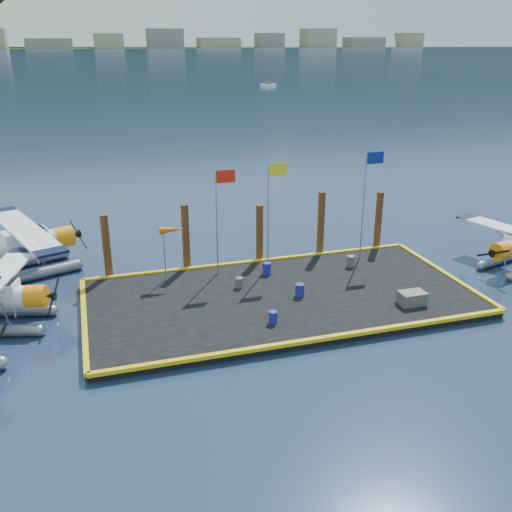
{
  "coord_description": "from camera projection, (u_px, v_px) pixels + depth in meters",
  "views": [
    {
      "loc": [
        -9.22,
        -25.79,
        13.03
      ],
      "look_at": [
        -0.76,
        2.0,
        1.94
      ],
      "focal_mm": 40.0,
      "sensor_mm": 36.0,
      "label": 1
    }
  ],
  "objects": [
    {
      "name": "drum_1",
      "position": [
        300.0,
        290.0,
        29.83
      ],
      "size": [
        0.47,
        0.47,
        0.66
      ],
      "primitive_type": "cylinder",
      "color": "navy",
      "rests_on": "dock"
    },
    {
      "name": "far_backdrop",
      "position": [
        161.0,
        40.0,
        1645.11
      ],
      "size": [
        3050.0,
        2050.0,
        810.0
      ],
      "color": "black",
      "rests_on": "ground"
    },
    {
      "name": "piling_3",
      "position": [
        321.0,
        226.0,
        35.49
      ],
      "size": [
        0.44,
        0.44,
        4.3
      ],
      "primitive_type": "cylinder",
      "color": "#432513",
      "rests_on": "ground"
    },
    {
      "name": "windsock",
      "position": [
        172.0,
        231.0,
        31.08
      ],
      "size": [
        1.4,
        0.44,
        3.12
      ],
      "color": "#92939A",
      "rests_on": "dock"
    },
    {
      "name": "drum_0",
      "position": [
        239.0,
        283.0,
        30.85
      ],
      "size": [
        0.4,
        0.4,
        0.56
      ],
      "primitive_type": "cylinder",
      "color": "#504F54",
      "rests_on": "dock"
    },
    {
      "name": "drum_3",
      "position": [
        273.0,
        317.0,
        27.0
      ],
      "size": [
        0.42,
        0.42,
        0.59
      ],
      "primitive_type": "cylinder",
      "color": "navy",
      "rests_on": "dock"
    },
    {
      "name": "drum_4",
      "position": [
        351.0,
        261.0,
        33.69
      ],
      "size": [
        0.47,
        0.47,
        0.66
      ],
      "primitive_type": "cylinder",
      "color": "#504F54",
      "rests_on": "dock"
    },
    {
      "name": "seaplane_c",
      "position": [
        19.0,
        249.0,
        33.07
      ],
      "size": [
        9.74,
        10.36,
        3.73
      ],
      "rotation": [
        0.0,
        0.0,
        -1.22
      ],
      "color": "gray",
      "rests_on": "ground"
    },
    {
      "name": "ground",
      "position": [
        281.0,
        302.0,
        30.2
      ],
      "size": [
        4000.0,
        4000.0,
        0.0
      ],
      "primitive_type": "plane",
      "color": "#182948",
      "rests_on": "ground"
    },
    {
      "name": "flagpole_red",
      "position": [
        220.0,
        206.0,
        31.41
      ],
      "size": [
        1.14,
        0.08,
        6.0
      ],
      "color": "#92939A",
      "rests_on": "dock"
    },
    {
      "name": "flagpole_yellow",
      "position": [
        272.0,
        200.0,
        32.18
      ],
      "size": [
        1.14,
        0.08,
        6.2
      ],
      "color": "#92939A",
      "rests_on": "dock"
    },
    {
      "name": "piling_4",
      "position": [
        378.0,
        222.0,
        36.63
      ],
      "size": [
        0.44,
        0.44,
        4.0
      ],
      "primitive_type": "cylinder",
      "color": "#432513",
      "rests_on": "ground"
    },
    {
      "name": "drum_5",
      "position": [
        267.0,
        268.0,
        32.62
      ],
      "size": [
        0.48,
        0.48,
        0.67
      ],
      "primitive_type": "cylinder",
      "color": "navy",
      "rests_on": "dock"
    },
    {
      "name": "crate",
      "position": [
        412.0,
        298.0,
        28.9
      ],
      "size": [
        1.32,
        0.88,
        0.66
      ],
      "primitive_type": "cube",
      "color": "#504F54",
      "rests_on": "dock"
    },
    {
      "name": "dock_bumpers",
      "position": [
        281.0,
        293.0,
        30.03
      ],
      "size": [
        20.25,
        10.25,
        0.18
      ],
      "primitive_type": null,
      "color": "yellow",
      "rests_on": "dock"
    },
    {
      "name": "piling_0",
      "position": [
        107.0,
        249.0,
        32.0
      ],
      "size": [
        0.44,
        0.44,
        4.0
      ],
      "primitive_type": "cylinder",
      "color": "#432513",
      "rests_on": "ground"
    },
    {
      "name": "piling_1",
      "position": [
        186.0,
        239.0,
        33.19
      ],
      "size": [
        0.44,
        0.44,
        4.2
      ],
      "primitive_type": "cylinder",
      "color": "#432513",
      "rests_on": "ground"
    },
    {
      "name": "piling_2",
      "position": [
        260.0,
        235.0,
        34.49
      ],
      "size": [
        0.44,
        0.44,
        3.8
      ],
      "primitive_type": "cylinder",
      "color": "#432513",
      "rests_on": "ground"
    },
    {
      "name": "flagpole_blue",
      "position": [
        367.0,
        189.0,
        33.75
      ],
      "size": [
        1.14,
        0.08,
        6.5
      ],
      "color": "#92939A",
      "rests_on": "dock"
    },
    {
      "name": "dock",
      "position": [
        281.0,
        298.0,
        30.13
      ],
      "size": [
        20.0,
        10.0,
        0.4
      ],
      "primitive_type": "cube",
      "color": "black",
      "rests_on": "ground"
    }
  ]
}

